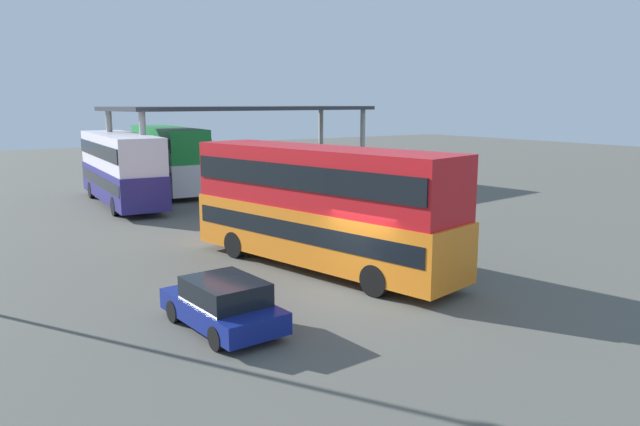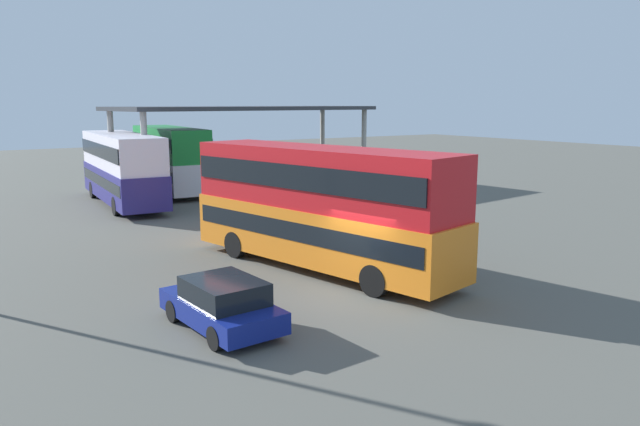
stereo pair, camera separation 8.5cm
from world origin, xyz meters
The scene contains 6 objects.
ground_plane centered at (0.00, 0.00, 0.00)m, with size 140.00×140.00×0.00m, color #56564E.
double_decker_main centered at (0.59, 3.17, 2.35)m, with size 4.84×11.24×4.29m.
parked_hatchback centered at (-4.73, -0.36, 0.67)m, with size 2.04×3.98×1.35m.
double_decker_near_canopy centered at (-1.38, 20.91, 2.23)m, with size 3.18×11.25×4.06m.
double_decker_mid_row centered at (2.64, 24.30, 2.32)m, with size 3.24×10.41×4.23m.
depot_canopy centered at (7.62, 22.64, 5.19)m, with size 18.87×8.18×5.57m.
Camera 1 is at (-10.87, -14.22, 5.79)m, focal length 33.99 mm.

